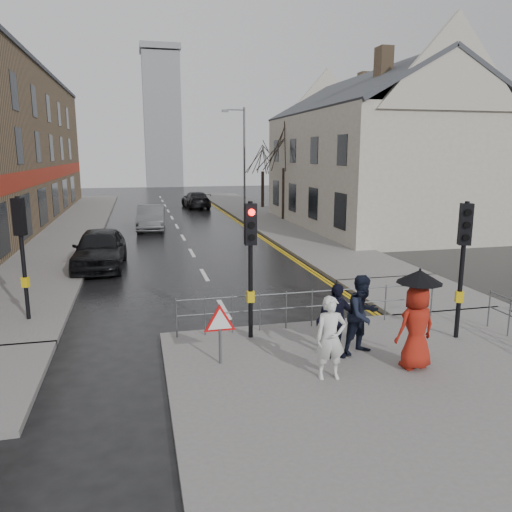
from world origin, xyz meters
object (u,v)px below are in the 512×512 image
pedestrian_with_umbrella (417,316)px  car_parked (100,249)px  pedestrian_a (330,338)px  car_mid (151,218)px  pedestrian_d (335,321)px  pedestrian_b (363,315)px

pedestrian_with_umbrella → car_parked: 14.05m
pedestrian_a → car_mid: 22.47m
pedestrian_with_umbrella → pedestrian_d: 1.74m
car_parked → pedestrian_b: bearing=-57.0°
car_parked → car_mid: size_ratio=1.05×
pedestrian_b → pedestrian_d: 0.69m
pedestrian_a → pedestrian_d: bearing=69.6°
pedestrian_a → pedestrian_b: (1.20, 1.07, 0.06)m
pedestrian_b → pedestrian_d: pedestrian_b is taller
pedestrian_b → car_mid: pedestrian_b is taller
pedestrian_d → pedestrian_with_umbrella: bearing=-46.0°
car_mid → pedestrian_a: bearing=-78.8°
car_parked → pedestrian_with_umbrella: bearing=-56.4°
car_parked → pedestrian_a: bearing=-63.8°
pedestrian_d → car_parked: size_ratio=0.35×
pedestrian_a → pedestrian_with_umbrella: pedestrian_with_umbrella is taller
pedestrian_d → car_mid: size_ratio=0.37×
pedestrian_b → pedestrian_d: size_ratio=1.08×
car_mid → pedestrian_b: bearing=-75.2°
pedestrian_a → pedestrian_with_umbrella: size_ratio=0.80×
pedestrian_b → car_parked: 12.79m
pedestrian_b → pedestrian_with_umbrella: pedestrian_with_umbrella is taller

